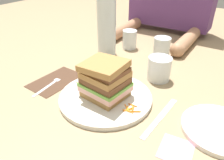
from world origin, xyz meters
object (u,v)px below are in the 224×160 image
(main_plate, at_px, (107,97))
(napkin_dark, at_px, (56,81))
(side_plate, at_px, (220,129))
(sandwich, at_px, (106,80))
(knife, at_px, (159,118))
(juice_glass, at_px, (159,70))
(fork, at_px, (52,83))
(empty_tumbler_0, at_px, (130,39))
(napkin_pink, at_px, (176,150))
(empty_tumbler_1, at_px, (162,48))
(water_bottle, at_px, (107,24))

(main_plate, xyz_separation_m, napkin_dark, (-0.21, -0.01, -0.01))
(main_plate, distance_m, napkin_dark, 0.21)
(main_plate, bearing_deg, side_plate, 7.97)
(sandwich, bearing_deg, napkin_dark, -178.50)
(knife, distance_m, juice_glass, 0.22)
(knife, relative_size, juice_glass, 2.44)
(main_plate, bearing_deg, fork, -172.14)
(fork, relative_size, juice_glass, 2.03)
(napkin_dark, relative_size, fork, 1.08)
(fork, bearing_deg, juice_glass, 38.44)
(empty_tumbler_0, xyz_separation_m, napkin_pink, (0.39, -0.47, -0.04))
(fork, height_order, empty_tumbler_1, empty_tumbler_1)
(sandwich, height_order, water_bottle, water_bottle)
(sandwich, height_order, fork, sandwich)
(napkin_pink, bearing_deg, water_bottle, 140.68)
(napkin_dark, bearing_deg, knife, 1.61)
(fork, height_order, juice_glass, juice_glass)
(fork, distance_m, side_plate, 0.53)
(napkin_dark, xyz_separation_m, water_bottle, (0.02, 0.29, 0.13))
(sandwich, distance_m, juice_glass, 0.22)
(fork, relative_size, side_plate, 0.89)
(water_bottle, height_order, side_plate, water_bottle)
(napkin_dark, xyz_separation_m, empty_tumbler_0, (0.07, 0.40, 0.04))
(main_plate, relative_size, side_plate, 1.49)
(juice_glass, height_order, water_bottle, water_bottle)
(water_bottle, bearing_deg, empty_tumbler_0, 68.27)
(knife, relative_size, empty_tumbler_1, 2.22)
(water_bottle, bearing_deg, knife, -37.51)
(napkin_dark, relative_size, empty_tumbler_1, 1.98)
(empty_tumbler_0, relative_size, side_plate, 0.44)
(empty_tumbler_1, bearing_deg, water_bottle, -157.43)
(sandwich, xyz_separation_m, napkin_dark, (-0.21, -0.01, -0.07))
(water_bottle, relative_size, napkin_pink, 3.72)
(empty_tumbler_1, distance_m, napkin_pink, 0.50)
(sandwich, relative_size, empty_tumbler_1, 1.53)
(napkin_pink, bearing_deg, knife, 133.15)
(fork, height_order, empty_tumbler_0, empty_tumbler_0)
(empty_tumbler_0, bearing_deg, empty_tumbler_1, -9.66)
(main_plate, bearing_deg, juice_glass, 67.69)
(juice_glass, bearing_deg, main_plate, -112.31)
(fork, bearing_deg, napkin_dark, 95.58)
(side_plate, bearing_deg, main_plate, -172.03)
(napkin_dark, bearing_deg, fork, -84.42)
(sandwich, bearing_deg, napkin_pink, -16.90)
(napkin_dark, bearing_deg, napkin_pink, -8.63)
(main_plate, height_order, empty_tumbler_0, empty_tumbler_0)
(napkin_dark, bearing_deg, water_bottle, 85.87)
(sandwich, xyz_separation_m, fork, (-0.21, -0.03, -0.06))
(knife, relative_size, side_plate, 1.07)
(sandwich, distance_m, empty_tumbler_0, 0.42)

